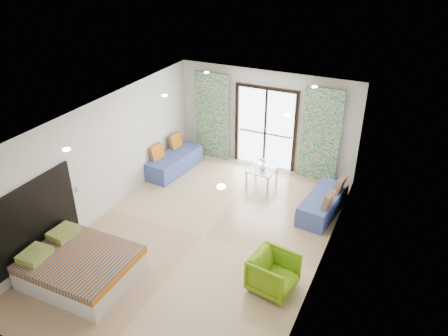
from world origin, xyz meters
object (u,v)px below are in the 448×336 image
at_px(coffee_table, 262,171).
at_px(armchair, 273,272).
at_px(bed, 80,267).
at_px(daybed_left, 174,161).
at_px(daybed_right, 323,204).

relative_size(coffee_table, armchair, 0.99).
height_order(bed, daybed_left, daybed_left).
height_order(daybed_right, armchair, daybed_right).
relative_size(daybed_right, coffee_table, 2.27).
bearing_deg(daybed_left, bed, -76.10).
distance_m(daybed_left, daybed_right, 4.25).
xyz_separation_m(coffee_table, armchair, (1.54, -3.47, -0.00)).
relative_size(bed, daybed_left, 1.04).
bearing_deg(daybed_right, bed, -124.40).
bearing_deg(daybed_right, armchair, -87.85).
bearing_deg(coffee_table, daybed_left, -172.98).
relative_size(daybed_left, daybed_right, 1.05).
relative_size(daybed_left, coffee_table, 2.37).
bearing_deg(armchair, daybed_left, 60.31).
xyz_separation_m(daybed_right, coffee_table, (-1.77, 0.65, 0.14)).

